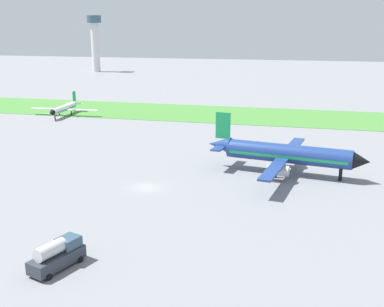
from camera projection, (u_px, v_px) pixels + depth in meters
ground_plane at (146, 188)px, 77.15m from camera, size 600.00×600.00×0.00m
grass_taxiway_strip at (220, 114)px, 140.52m from camera, size 360.00×28.00×0.08m
airplane_taxiing_turboprop at (64, 108)px, 137.49m from camera, size 20.91×17.90×6.26m
airplane_midfield_jet at (285, 154)px, 83.20m from camera, size 28.84×29.28×10.38m
fuel_truck_near_gate at (57, 254)px, 51.26m from camera, size 4.36×6.93×3.29m
control_tower at (95, 38)px, 264.02m from camera, size 8.00×8.00×31.02m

